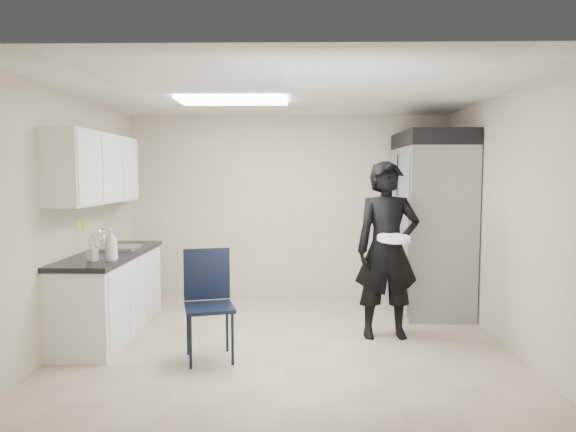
{
  "coord_description": "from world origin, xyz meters",
  "views": [
    {
      "loc": [
        0.12,
        -5.34,
        1.76
      ],
      "look_at": [
        0.01,
        0.2,
        1.31
      ],
      "focal_mm": 32.0,
      "sensor_mm": 36.0,
      "label": 1
    }
  ],
  "objects_px": {
    "folding_chair": "(209,307)",
    "man_tuxedo": "(387,250)",
    "commercial_fridge": "(430,230)",
    "lower_counter": "(111,295)"
  },
  "relations": [
    {
      "from": "lower_counter",
      "to": "folding_chair",
      "type": "distance_m",
      "value": 1.47
    },
    {
      "from": "folding_chair",
      "to": "man_tuxedo",
      "type": "distance_m",
      "value": 1.99
    },
    {
      "from": "folding_chair",
      "to": "man_tuxedo",
      "type": "bearing_deg",
      "value": 6.82
    },
    {
      "from": "lower_counter",
      "to": "commercial_fridge",
      "type": "relative_size",
      "value": 0.9
    },
    {
      "from": "commercial_fridge",
      "to": "man_tuxedo",
      "type": "xyz_separation_m",
      "value": [
        -0.75,
        -1.14,
        -0.1
      ]
    },
    {
      "from": "commercial_fridge",
      "to": "man_tuxedo",
      "type": "height_order",
      "value": "commercial_fridge"
    },
    {
      "from": "commercial_fridge",
      "to": "man_tuxedo",
      "type": "bearing_deg",
      "value": -123.36
    },
    {
      "from": "man_tuxedo",
      "to": "commercial_fridge",
      "type": "bearing_deg",
      "value": 51.83
    },
    {
      "from": "lower_counter",
      "to": "man_tuxedo",
      "type": "xyz_separation_m",
      "value": [
        3.03,
        -0.06,
        0.52
      ]
    },
    {
      "from": "folding_chair",
      "to": "man_tuxedo",
      "type": "relative_size",
      "value": 0.53
    }
  ]
}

